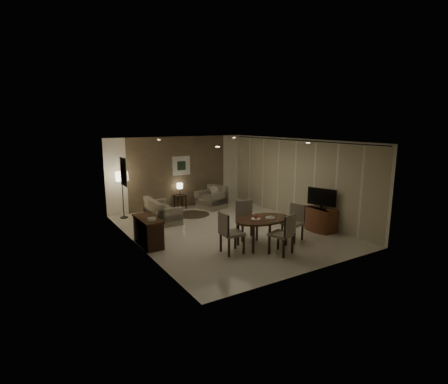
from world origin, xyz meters
TOP-DOWN VIEW (x-y plane):
  - room_shell at (0.00, 0.40)m, footprint 5.50×7.00m
  - taupe_accent at (0.00, 3.48)m, footprint 3.96×0.03m
  - curtain_wall at (2.68, 0.00)m, footprint 0.08×6.70m
  - curtain_rod at (2.68, 0.00)m, footprint 0.03×6.80m
  - art_back_frame at (0.10, 3.46)m, footprint 0.72×0.03m
  - art_back_canvas at (0.10, 3.44)m, footprint 0.34×0.01m
  - art_left_frame at (-2.72, 1.20)m, footprint 0.03×0.60m
  - art_left_canvas at (-2.71, 1.20)m, footprint 0.01×0.46m
  - downlight_nl at (-1.40, -1.80)m, footprint 0.10×0.10m
  - downlight_nr at (1.40, -1.80)m, footprint 0.10×0.10m
  - downlight_fl at (-1.40, 1.80)m, footprint 0.10×0.10m
  - downlight_fr at (1.40, 1.80)m, footprint 0.10×0.10m
  - console_desk at (-2.49, 0.00)m, footprint 0.48×1.20m
  - telephone at (-2.49, -0.30)m, footprint 0.20×0.14m
  - tv_cabinet at (2.40, -1.50)m, footprint 0.48×0.90m
  - flat_tv at (2.38, -1.50)m, footprint 0.36×0.85m
  - dining_table at (0.08, -1.61)m, footprint 1.57×0.98m
  - chair_near at (0.11, -2.33)m, footprint 0.63×0.63m
  - chair_far at (0.04, -0.97)m, footprint 0.62×0.62m
  - chair_left at (-0.90, -1.65)m, footprint 0.54×0.54m
  - chair_right at (1.04, -1.72)m, footprint 0.59×0.59m
  - plate_a at (-0.10, -1.56)m, footprint 0.26×0.26m
  - plate_b at (0.30, -1.66)m, footprint 0.26×0.26m
  - fruit_apple at (-0.10, -1.56)m, footprint 0.09×0.09m
  - napkin at (0.30, -1.66)m, footprint 0.12×0.08m
  - round_rug at (-0.08, 2.19)m, footprint 1.18×1.18m
  - sofa at (-1.30, 1.98)m, footprint 1.59×0.82m
  - armchair at (0.95, 2.66)m, footprint 1.12×1.15m
  - side_table at (-0.08, 3.25)m, footprint 0.41×0.41m
  - table_lamp at (-0.08, 3.25)m, footprint 0.22×0.22m
  - floor_lamp at (-2.29, 3.03)m, footprint 0.40×0.40m

SIDE VIEW (x-z plane):
  - round_rug at x=-0.08m, z-range 0.00..0.01m
  - side_table at x=-0.08m, z-range 0.00..0.52m
  - tv_cabinet at x=2.40m, z-range 0.00..0.70m
  - dining_table at x=0.08m, z-range 0.00..0.74m
  - sofa at x=-1.30m, z-range 0.00..0.74m
  - console_desk at x=-2.49m, z-range 0.00..0.75m
  - armchair at x=0.95m, z-range 0.00..0.83m
  - chair_right at x=1.04m, z-range 0.00..1.00m
  - chair_near at x=0.11m, z-range 0.00..1.04m
  - chair_left at x=-0.90m, z-range 0.00..1.06m
  - chair_far at x=0.04m, z-range 0.00..1.06m
  - plate_a at x=-0.10m, z-range 0.74..0.75m
  - plate_b at x=0.30m, z-range 0.74..0.75m
  - napkin at x=0.30m, z-range 0.75..0.78m
  - table_lamp at x=-0.08m, z-range 0.52..1.02m
  - floor_lamp at x=-2.29m, z-range 0.00..1.59m
  - fruit_apple at x=-0.10m, z-range 0.75..0.84m
  - telephone at x=-2.49m, z-range 0.76..0.85m
  - flat_tv at x=2.38m, z-range 0.72..1.32m
  - curtain_wall at x=2.68m, z-range 0.03..2.61m
  - taupe_accent at x=0.00m, z-range 0.00..2.70m
  - room_shell at x=0.00m, z-range 0.00..2.70m
  - art_back_frame at x=0.10m, z-range 1.24..1.96m
  - art_back_canvas at x=0.10m, z-range 1.43..1.77m
  - art_left_frame at x=-2.72m, z-range 1.45..2.25m
  - art_left_canvas at x=-2.71m, z-range 1.53..2.17m
  - curtain_rod at x=2.68m, z-range 2.62..2.66m
  - downlight_nl at x=-1.40m, z-range 2.68..2.69m
  - downlight_nr at x=1.40m, z-range 2.68..2.69m
  - downlight_fl at x=-1.40m, z-range 2.68..2.69m
  - downlight_fr at x=1.40m, z-range 2.68..2.69m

